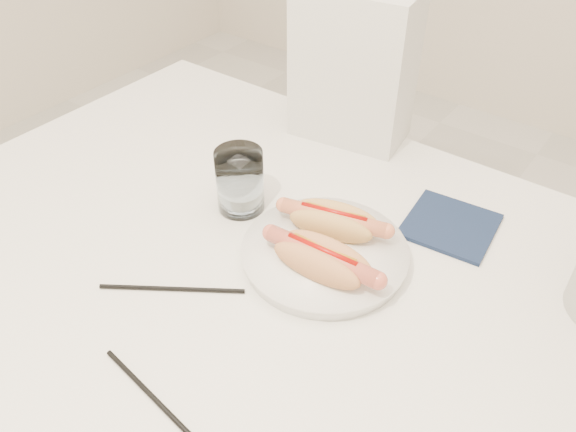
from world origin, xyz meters
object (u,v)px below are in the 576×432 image
Objects in this scene: plate at (324,255)px; hotdog_left at (333,221)px; table at (281,285)px; napkin_box at (354,66)px; water_glass at (240,181)px; hotdog_right at (322,259)px.

hotdog_left reaches higher than plate.
plate is 1.45× the size of hotdog_left.
table is 5.25× the size of plate.
plate is 0.83× the size of napkin_box.
water_glass is (-0.18, 0.02, 0.04)m from plate.
table is 7.20× the size of hotdog_right.
hotdog_right is at bearing -81.95° from hotdog_left.
hotdog_right reaches higher than table.
table is 11.65× the size of water_glass.
table is at bearing -24.27° from water_glass.
water_glass is 0.38× the size of napkin_box.
hotdog_left is 0.16m from water_glass.
napkin_box is at bearing 116.54° from plate.
table is at bearing -134.81° from hotdog_left.
water_glass is 0.31m from napkin_box.
napkin_box is at bearing 103.22° from hotdog_left.
table is 0.41m from napkin_box.
water_glass reaches higher than hotdog_left.
napkin_box is (-0.16, 0.32, 0.13)m from plate.
hotdog_right is 0.41m from napkin_box.
plate is 0.38m from napkin_box.
napkin_box reaches higher than hotdog_left.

